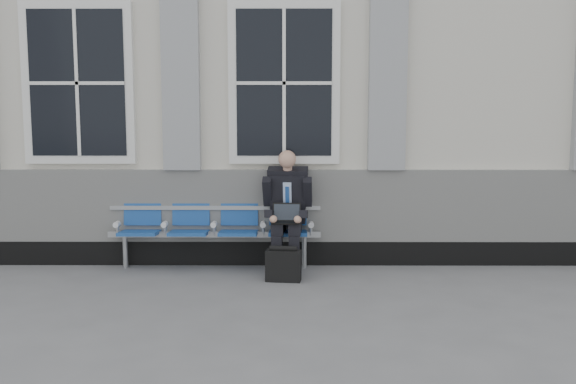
{
  "coord_description": "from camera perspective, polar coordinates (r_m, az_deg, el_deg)",
  "views": [
    {
      "loc": [
        0.43,
        -6.41,
        1.9
      ],
      "look_at": [
        0.4,
        0.9,
        0.99
      ],
      "focal_mm": 40.0,
      "sensor_mm": 36.0,
      "label": 1
    }
  ],
  "objects": [
    {
      "name": "station_building",
      "position": [
        9.9,
        -2.38,
        8.95
      ],
      "size": [
        14.4,
        4.4,
        4.49
      ],
      "color": "beige",
      "rests_on": "ground"
    },
    {
      "name": "bench",
      "position": [
        7.91,
        -6.55,
        -2.77
      ],
      "size": [
        2.6,
        0.47,
        0.91
      ],
      "color": "#9EA0A3",
      "rests_on": "ground"
    },
    {
      "name": "businessman",
      "position": [
        7.68,
        -0.07,
        -1.28
      ],
      "size": [
        0.6,
        0.81,
        1.45
      ],
      "color": "black",
      "rests_on": "ground"
    },
    {
      "name": "ground",
      "position": [
        6.7,
        -3.5,
        -9.4
      ],
      "size": [
        70.0,
        70.0,
        0.0
      ],
      "primitive_type": "plane",
      "color": "slate",
      "rests_on": "ground"
    },
    {
      "name": "briefcase",
      "position": [
        7.29,
        -0.41,
        -6.5
      ],
      "size": [
        0.41,
        0.22,
        0.41
      ],
      "color": "black",
      "rests_on": "ground"
    }
  ]
}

